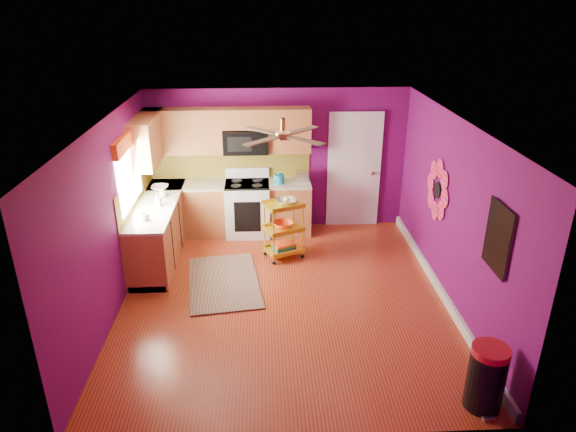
{
  "coord_description": "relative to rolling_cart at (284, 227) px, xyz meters",
  "views": [
    {
      "loc": [
        -0.24,
        -6.19,
        3.92
      ],
      "look_at": [
        0.07,
        0.4,
        1.07
      ],
      "focal_mm": 32.0,
      "sensor_mm": 36.0,
      "label": 1
    }
  ],
  "objects": [
    {
      "name": "right_wall_art",
      "position": [
        2.18,
        -1.57,
        0.91
      ],
      "size": [
        0.04,
        2.74,
        1.04
      ],
      "color": "black",
      "rests_on": "ground"
    },
    {
      "name": "counter_cup",
      "position": [
        -2.02,
        -0.59,
        0.46
      ],
      "size": [
        0.14,
        0.14,
        0.11
      ],
      "primitive_type": "imported",
      "color": "white",
      "rests_on": "lower_cabinets"
    },
    {
      "name": "ceiling_fan",
      "position": [
        -0.05,
        -1.03,
        1.76
      ],
      "size": [
        1.01,
        1.01,
        0.26
      ],
      "color": "#BF8C3F",
      "rests_on": "ground"
    },
    {
      "name": "soap_bottle_b",
      "position": [
        -1.93,
        0.35,
        0.49
      ],
      "size": [
        0.12,
        0.12,
        0.16
      ],
      "primitive_type": "imported",
      "color": "white",
      "rests_on": "lower_cabinets"
    },
    {
      "name": "ground",
      "position": [
        -0.05,
        -1.23,
        -0.53
      ],
      "size": [
        5.0,
        5.0,
        0.0
      ],
      "primitive_type": "plane",
      "color": "maroon",
      "rests_on": "ground"
    },
    {
      "name": "counter_dish",
      "position": [
        -2.04,
        0.7,
        0.45
      ],
      "size": [
        0.28,
        0.28,
        0.07
      ],
      "primitive_type": "imported",
      "color": "white",
      "rests_on": "lower_cabinets"
    },
    {
      "name": "left_window",
      "position": [
        -2.27,
        -0.18,
        1.21
      ],
      "size": [
        0.08,
        1.35,
        1.08
      ],
      "color": "white",
      "rests_on": "ground"
    },
    {
      "name": "soap_bottle_a",
      "position": [
        -1.94,
        -0.04,
        0.51
      ],
      "size": [
        0.09,
        0.09,
        0.19
      ],
      "primitive_type": "imported",
      "color": "#EA3F72",
      "rests_on": "lower_cabinets"
    },
    {
      "name": "toaster",
      "position": [
        0.35,
        0.99,
        0.5
      ],
      "size": [
        0.22,
        0.15,
        0.18
      ],
      "primitive_type": "cube",
      "color": "beige",
      "rests_on": "lower_cabinets"
    },
    {
      "name": "panel_door",
      "position": [
        1.3,
        1.24,
        0.5
      ],
      "size": [
        0.95,
        0.11,
        2.15
      ],
      "color": "white",
      "rests_on": "ground"
    },
    {
      "name": "room_envelope",
      "position": [
        -0.02,
        -1.23,
        1.1
      ],
      "size": [
        4.54,
        5.04,
        2.52
      ],
      "color": "#630B57",
      "rests_on": "ground"
    },
    {
      "name": "trash_can",
      "position": [
        1.91,
        -3.41,
        -0.17
      ],
      "size": [
        0.43,
        0.45,
        0.73
      ],
      "color": "black",
      "rests_on": "ground"
    },
    {
      "name": "rolling_cart",
      "position": [
        0.0,
        0.0,
        0.0
      ],
      "size": [
        0.69,
        0.6,
        1.03
      ],
      "color": "gold",
      "rests_on": "ground"
    },
    {
      "name": "shag_rug",
      "position": [
        -0.93,
        -0.79,
        -0.52
      ],
      "size": [
        1.22,
        1.76,
        0.02
      ],
      "primitive_type": "cube",
      "rotation": [
        0.0,
        0.0,
        0.14
      ],
      "color": "black",
      "rests_on": "ground"
    },
    {
      "name": "teal_kettle",
      "position": [
        -0.05,
        0.91,
        0.49
      ],
      "size": [
        0.18,
        0.18,
        0.21
      ],
      "color": "teal",
      "rests_on": "lower_cabinets"
    },
    {
      "name": "lower_cabinets",
      "position": [
        -1.4,
        0.59,
        -0.09
      ],
      "size": [
        2.81,
        2.31,
        0.94
      ],
      "color": "brown",
      "rests_on": "ground"
    },
    {
      "name": "upper_cabinetry",
      "position": [
        -1.29,
        0.94,
        1.27
      ],
      "size": [
        2.8,
        2.3,
        1.26
      ],
      "color": "brown",
      "rests_on": "ground"
    },
    {
      "name": "electric_range",
      "position": [
        -0.6,
        0.94,
        -0.05
      ],
      "size": [
        0.76,
        0.66,
        1.13
      ],
      "color": "white",
      "rests_on": "ground"
    }
  ]
}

